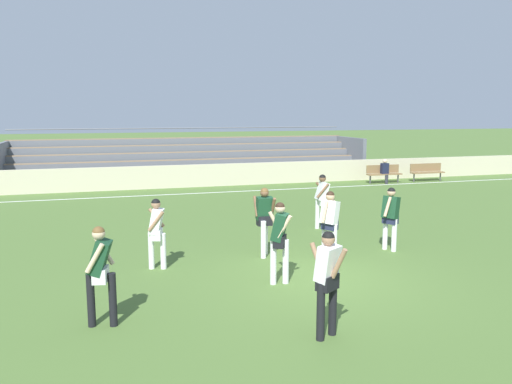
{
  "coord_description": "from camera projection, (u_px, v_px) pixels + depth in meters",
  "views": [
    {
      "loc": [
        -4.24,
        -9.72,
        3.52
      ],
      "look_at": [
        -0.09,
        4.12,
        1.25
      ],
      "focal_mm": 35.98,
      "sensor_mm": 36.0,
      "label": 1
    }
  ],
  "objects": [
    {
      "name": "sideline_wall",
      "position": [
        197.0,
        176.0,
        24.18
      ],
      "size": [
        48.0,
        0.16,
        1.06
      ],
      "primitive_type": "cube",
      "color": "beige",
      "rests_on": "ground"
    },
    {
      "name": "bench_near_bin",
      "position": [
        427.0,
        171.0,
        26.19
      ],
      "size": [
        1.8,
        0.4,
        0.9
      ],
      "color": "olive",
      "rests_on": "ground"
    },
    {
      "name": "bleacher_stand",
      "position": [
        193.0,
        158.0,
        27.02
      ],
      "size": [
        18.45,
        3.83,
        2.65
      ],
      "color": "#897051",
      "rests_on": "ground"
    },
    {
      "name": "player_white_on_ball",
      "position": [
        328.0,
        275.0,
        7.93
      ],
      "size": [
        0.48,
        0.62,
        1.71
      ],
      "color": "black",
      "rests_on": "ground"
    },
    {
      "name": "player_dark_deep_cover",
      "position": [
        100.0,
        267.0,
        8.36
      ],
      "size": [
        0.48,
        0.54,
        1.7
      ],
      "color": "black",
      "rests_on": "ground"
    },
    {
      "name": "spectator_seated",
      "position": [
        385.0,
        169.0,
        25.35
      ],
      "size": [
        0.36,
        0.42,
        1.21
      ],
      "color": "#2D2D38",
      "rests_on": "ground"
    },
    {
      "name": "player_white_wide_right",
      "position": [
        322.0,
        197.0,
        15.43
      ],
      "size": [
        0.53,
        0.47,
        1.66
      ],
      "color": "white",
      "rests_on": "ground"
    },
    {
      "name": "field_line_sideline",
      "position": [
        205.0,
        193.0,
        22.45
      ],
      "size": [
        44.0,
        0.12,
        0.01
      ],
      "primitive_type": "cube",
      "color": "white",
      "rests_on": "ground"
    },
    {
      "name": "player_dark_overlapping",
      "position": [
        264.0,
        216.0,
        12.49
      ],
      "size": [
        0.44,
        0.54,
        1.7
      ],
      "color": "white",
      "rests_on": "ground"
    },
    {
      "name": "ground_plane",
      "position": [
        316.0,
        278.0,
        10.95
      ],
      "size": [
        160.0,
        160.0,
        0.0
      ],
      "primitive_type": "plane",
      "color": "#4C6B30"
    },
    {
      "name": "player_dark_trailing_run",
      "position": [
        280.0,
        235.0,
        10.45
      ],
      "size": [
        0.48,
        0.61,
        1.71
      ],
      "color": "white",
      "rests_on": "ground"
    },
    {
      "name": "soccer_ball",
      "position": [
        276.0,
        245.0,
        13.26
      ],
      "size": [
        0.22,
        0.22,
        0.22
      ],
      "primitive_type": "sphere",
      "color": "yellow",
      "rests_on": "ground"
    },
    {
      "name": "player_dark_dropping_back",
      "position": [
        390.0,
        213.0,
        13.02
      ],
      "size": [
        0.64,
        0.49,
        1.63
      ],
      "color": "white",
      "rests_on": "ground"
    },
    {
      "name": "player_white_wide_left",
      "position": [
        157.0,
        228.0,
        11.47
      ],
      "size": [
        0.43,
        0.57,
        1.61
      ],
      "color": "white",
      "rests_on": "ground"
    },
    {
      "name": "bench_far_left",
      "position": [
        384.0,
        172.0,
        25.49
      ],
      "size": [
        1.8,
        0.4,
        0.9
      ],
      "color": "olive",
      "rests_on": "ground"
    },
    {
      "name": "player_white_pressing_high",
      "position": [
        330.0,
        219.0,
        12.19
      ],
      "size": [
        0.61,
        0.5,
        1.67
      ],
      "color": "white",
      "rests_on": "ground"
    }
  ]
}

